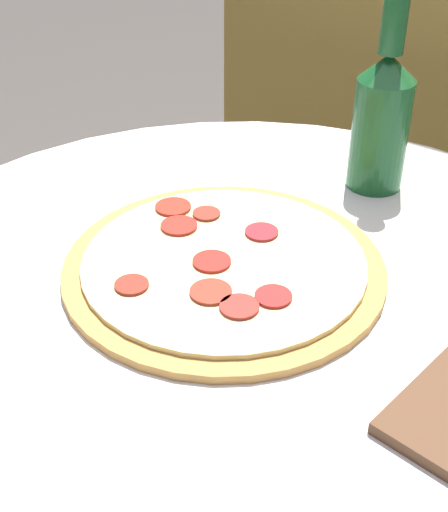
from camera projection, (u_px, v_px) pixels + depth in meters
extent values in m
cylinder|color=white|center=(249.00, 309.00, 0.74)|extent=(0.90, 0.90, 0.02)
cylinder|color=#C68E47|center=(224.00, 267.00, 0.77)|extent=(0.35, 0.35, 0.01)
cylinder|color=beige|center=(224.00, 261.00, 0.77)|extent=(0.31, 0.31, 0.01)
cylinder|color=#A8231C|center=(212.00, 262.00, 0.76)|extent=(0.04, 0.04, 0.00)
cylinder|color=maroon|center=(132.00, 285.00, 0.72)|extent=(0.04, 0.04, 0.00)
cylinder|color=maroon|center=(206.00, 214.00, 0.84)|extent=(0.03, 0.03, 0.00)
cylinder|color=#A82B1C|center=(173.00, 207.00, 0.85)|extent=(0.04, 0.04, 0.00)
cylinder|color=maroon|center=(211.00, 292.00, 0.71)|extent=(0.04, 0.04, 0.00)
cylinder|color=#A4271D|center=(179.00, 226.00, 0.82)|extent=(0.04, 0.04, 0.00)
cylinder|color=#9F2B24|center=(239.00, 307.00, 0.69)|extent=(0.04, 0.04, 0.00)
cylinder|color=#A42229|center=(262.00, 232.00, 0.81)|extent=(0.04, 0.04, 0.00)
cylinder|color=#A3211F|center=(271.00, 299.00, 0.70)|extent=(0.04, 0.04, 0.00)
cylinder|color=#195628|center=(379.00, 134.00, 0.90)|extent=(0.07, 0.07, 0.14)
cone|color=#195628|center=(388.00, 67.00, 0.85)|extent=(0.07, 0.07, 0.03)
cylinder|color=#195628|center=(394.00, 23.00, 0.82)|extent=(0.03, 0.03, 0.07)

